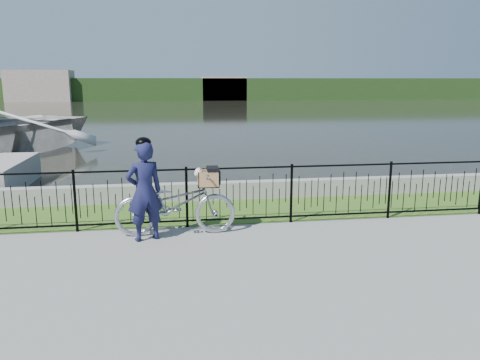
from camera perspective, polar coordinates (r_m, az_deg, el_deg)
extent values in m
plane|color=gray|center=(7.51, 1.76, -9.06)|extent=(120.00, 120.00, 0.00)
cube|color=#3D621E|center=(9.95, -0.84, -3.70)|extent=(60.00, 2.00, 0.01)
plane|color=black|center=(40.00, -6.55, 8.10)|extent=(120.00, 120.00, 0.00)
cube|color=gray|center=(10.86, -1.53, -1.28)|extent=(60.00, 0.30, 0.40)
cube|color=#223E18|center=(66.92, -7.35, 10.92)|extent=(120.00, 6.00, 3.00)
cube|color=gray|center=(67.03, -23.16, 10.50)|extent=(8.00, 4.00, 4.00)
cube|color=gray|center=(65.80, -1.99, 11.08)|extent=(6.00, 3.00, 3.20)
imported|color=#A5AAB1|center=(8.37, -7.91, -2.91)|extent=(2.13, 0.74, 1.12)
cube|color=black|center=(8.32, -3.88, -0.75)|extent=(0.38, 0.18, 0.02)
cube|color=#A2754A|center=(8.32, -3.88, -0.70)|extent=(0.37, 0.33, 0.01)
cube|color=#A2754A|center=(8.44, -3.97, 0.42)|extent=(0.37, 0.02, 0.28)
cube|color=#A2754A|center=(8.13, -3.81, -0.02)|extent=(0.37, 0.02, 0.28)
cube|color=#A2754A|center=(8.30, -2.67, 0.24)|extent=(0.02, 0.33, 0.28)
cube|color=#A2754A|center=(8.28, -5.12, 0.16)|extent=(0.01, 0.33, 0.28)
cube|color=black|center=(8.26, -3.34, 1.37)|extent=(0.20, 0.34, 0.06)
cube|color=black|center=(8.30, -2.55, 0.43)|extent=(0.02, 0.34, 0.22)
ellipsoid|color=silver|center=(8.29, -4.03, 0.13)|extent=(0.31, 0.22, 0.20)
sphere|color=silver|center=(8.23, -5.04, 0.96)|extent=(0.15, 0.15, 0.15)
sphere|color=silver|center=(8.22, -5.37, 0.72)|extent=(0.07, 0.07, 0.07)
sphere|color=black|center=(8.21, -5.54, 0.66)|extent=(0.02, 0.02, 0.02)
cone|color=#9F7742|center=(8.28, -5.07, 1.44)|extent=(0.06, 0.08, 0.08)
cone|color=#9F7742|center=(8.18, -4.89, 1.32)|extent=(0.06, 0.08, 0.08)
imported|color=#16173C|center=(8.10, -11.57, -1.39)|extent=(0.72, 0.60, 1.71)
ellipsoid|color=black|center=(7.95, -11.82, 4.47)|extent=(0.26, 0.29, 0.18)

